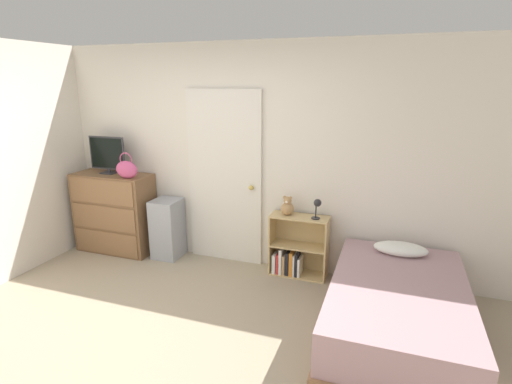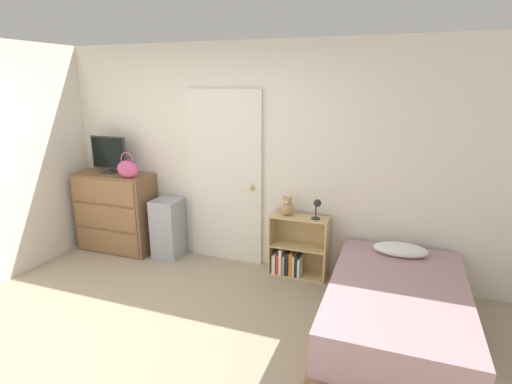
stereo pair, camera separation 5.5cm
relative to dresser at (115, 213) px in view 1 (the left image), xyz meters
name	(u,v)px [view 1 (the left image)]	position (x,y,z in m)	size (l,w,h in m)	color
ground_plane	(133,354)	(1.46, -1.70, -0.51)	(16.00, 16.00, 0.00)	tan
wall_back	(227,156)	(1.46, 0.27, 0.77)	(10.00, 0.06, 2.55)	silver
door_closed	(225,178)	(1.45, 0.21, 0.52)	(0.92, 0.09, 2.05)	silver
dresser	(115,213)	(0.00, 0.00, 0.00)	(0.99, 0.44, 1.01)	brown
tv	(107,154)	(-0.06, 0.03, 0.75)	(0.50, 0.16, 0.46)	#2D2D33
handbag	(127,169)	(0.33, -0.12, 0.62)	(0.29, 0.11, 0.31)	#C64C7F
storage_bin	(168,228)	(0.74, 0.04, -0.14)	(0.32, 0.35, 0.74)	#999EA8
bookshelf	(295,252)	(2.34, 0.09, -0.23)	(0.64, 0.26, 0.70)	tan
teddy_bear	(287,207)	(2.25, 0.09, 0.29)	(0.14, 0.14, 0.22)	tan
desk_lamp	(317,205)	(2.58, 0.05, 0.35)	(0.10, 0.10, 0.22)	#262628
bed	(397,309)	(3.45, -0.71, -0.27)	(1.15, 1.87, 0.58)	#996B47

